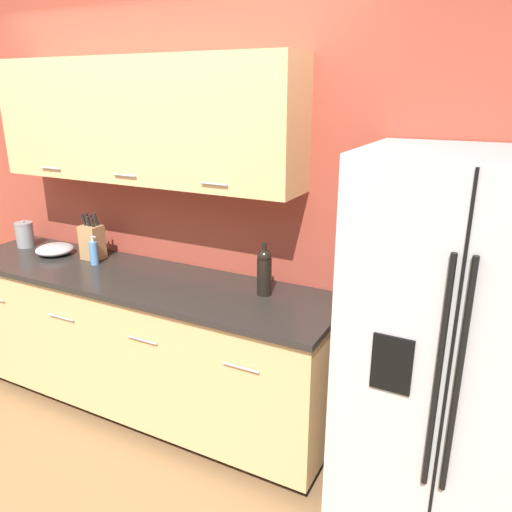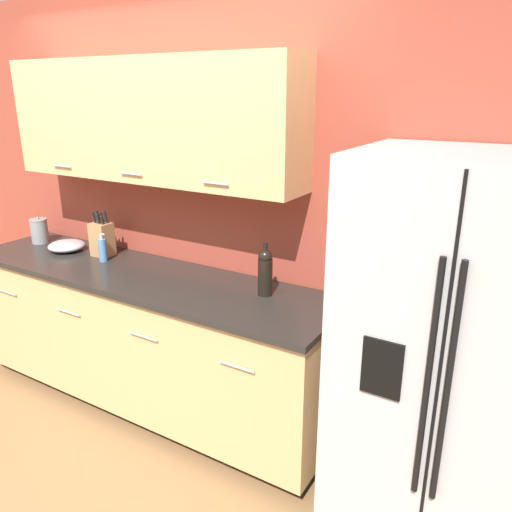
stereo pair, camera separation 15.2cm
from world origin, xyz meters
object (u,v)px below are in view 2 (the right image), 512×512
at_px(refrigerator, 454,362).
at_px(steel_canister, 39,231).
at_px(knife_block, 102,239).
at_px(wine_bottle, 265,271).
at_px(soap_dispenser, 103,250).
at_px(mixing_bowl, 67,246).

relative_size(refrigerator, steel_canister, 9.16).
height_order(refrigerator, knife_block, refrigerator).
xyz_separation_m(wine_bottle, steel_canister, (-1.91, 0.00, -0.05)).
height_order(knife_block, wine_bottle, knife_block).
bearing_deg(soap_dispenser, mixing_bowl, 175.82).
bearing_deg(steel_canister, mixing_bowl, -5.47).
relative_size(soap_dispenser, mixing_bowl, 0.76).
xyz_separation_m(wine_bottle, mixing_bowl, (-1.59, -0.03, -0.10)).
xyz_separation_m(soap_dispenser, mixing_bowl, (-0.39, 0.03, -0.04)).
bearing_deg(mixing_bowl, refrigerator, -2.44).
bearing_deg(refrigerator, knife_block, 175.87).
xyz_separation_m(knife_block, soap_dispenser, (0.09, -0.08, -0.04)).
relative_size(steel_canister, mixing_bowl, 0.78).
bearing_deg(steel_canister, refrigerator, -2.78).
bearing_deg(mixing_bowl, steel_canister, 174.53).
height_order(soap_dispenser, mixing_bowl, soap_dispenser).
xyz_separation_m(refrigerator, soap_dispenser, (-2.22, 0.08, 0.12)).
distance_m(soap_dispenser, steel_canister, 0.72).
height_order(knife_block, steel_canister, knife_block).
relative_size(knife_block, soap_dispenser, 1.65).
bearing_deg(wine_bottle, mixing_bowl, -178.95).
bearing_deg(wine_bottle, soap_dispenser, -177.23).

